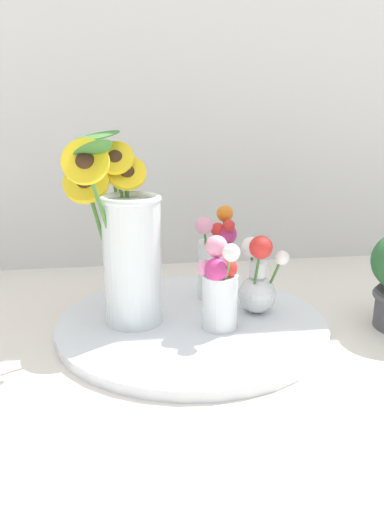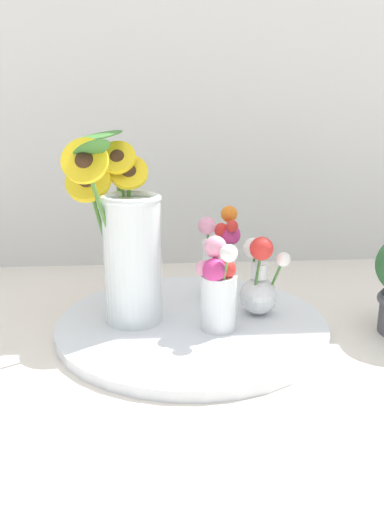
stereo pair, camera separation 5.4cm
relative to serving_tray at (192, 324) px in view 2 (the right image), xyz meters
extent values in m
plane|color=silver|center=(0.03, -0.12, -0.01)|extent=(6.00, 6.00, 0.00)
cylinder|color=silver|center=(0.00, 0.00, 0.00)|extent=(0.50, 0.50, 0.02)
cylinder|color=silver|center=(-0.11, 0.01, 0.12)|extent=(0.11, 0.11, 0.23)
torus|color=silver|center=(-0.11, 0.01, 0.24)|extent=(0.11, 0.11, 0.01)
cylinder|color=#4C8438|center=(-0.12, 0.04, 0.18)|extent=(0.04, 0.03, 0.25)
cylinder|color=yellow|center=(-0.13, 0.06, 0.31)|extent=(0.07, 0.05, 0.06)
sphere|color=#382314|center=(-0.13, 0.06, 0.31)|extent=(0.03, 0.03, 0.03)
cylinder|color=#4C8438|center=(-0.16, 0.03, 0.15)|extent=(0.06, 0.03, 0.22)
cylinder|color=yellow|center=(-0.18, 0.04, 0.27)|extent=(0.10, 0.06, 0.09)
sphere|color=#382314|center=(-0.18, 0.04, 0.27)|extent=(0.03, 0.03, 0.03)
cylinder|color=#4C8438|center=(-0.11, 0.04, 0.17)|extent=(0.01, 0.03, 0.21)
cylinder|color=yellow|center=(-0.11, 0.05, 0.28)|extent=(0.07, 0.05, 0.06)
sphere|color=#382314|center=(-0.11, 0.05, 0.28)|extent=(0.03, 0.03, 0.03)
cylinder|color=#4C8438|center=(-0.14, -0.02, 0.17)|extent=(0.07, 0.04, 0.26)
cylinder|color=yellow|center=(-0.18, -0.03, 0.31)|extent=(0.09, 0.05, 0.09)
sphere|color=#382314|center=(-0.18, -0.03, 0.31)|extent=(0.03, 0.03, 0.03)
cylinder|color=#4C8438|center=(-0.13, 0.07, 0.18)|extent=(0.03, 0.08, 0.22)
cylinder|color=yellow|center=(-0.14, 0.10, 0.30)|extent=(0.06, 0.05, 0.05)
sphere|color=#382314|center=(-0.14, 0.10, 0.30)|extent=(0.03, 0.03, 0.03)
ellipsoid|color=#38702D|center=(-0.16, 0.05, 0.34)|extent=(0.11, 0.12, 0.02)
ellipsoid|color=#38702D|center=(-0.17, -0.04, 0.33)|extent=(0.09, 0.10, 0.05)
cylinder|color=white|center=(0.04, -0.04, 0.06)|extent=(0.06, 0.06, 0.10)
cylinder|color=#568E42|center=(0.05, -0.05, 0.08)|extent=(0.01, 0.01, 0.09)
sphere|color=red|center=(0.06, -0.05, 0.12)|extent=(0.04, 0.04, 0.04)
cylinder|color=#568E42|center=(0.05, -0.03, 0.10)|extent=(0.02, 0.01, 0.12)
sphere|color=pink|center=(0.04, -0.04, 0.16)|extent=(0.04, 0.04, 0.04)
cylinder|color=#568E42|center=(0.03, -0.04, 0.08)|extent=(0.02, 0.02, 0.07)
sphere|color=pink|center=(0.02, -0.03, 0.12)|extent=(0.03, 0.03, 0.03)
cylinder|color=#568E42|center=(0.04, -0.05, 0.09)|extent=(0.01, 0.01, 0.08)
sphere|color=#C6337A|center=(0.03, -0.06, 0.13)|extent=(0.04, 0.04, 0.04)
cylinder|color=#568E42|center=(0.05, -0.06, 0.10)|extent=(0.02, 0.03, 0.11)
sphere|color=white|center=(0.06, -0.07, 0.16)|extent=(0.03, 0.03, 0.03)
sphere|color=white|center=(0.13, 0.02, 0.05)|extent=(0.07, 0.07, 0.07)
cylinder|color=white|center=(0.13, 0.02, 0.10)|extent=(0.03, 0.03, 0.03)
cylinder|color=#427533|center=(0.12, 0.03, 0.08)|extent=(0.01, 0.02, 0.11)
sphere|color=white|center=(0.12, 0.04, 0.14)|extent=(0.04, 0.04, 0.04)
cylinder|color=#427533|center=(0.12, 0.00, 0.09)|extent=(0.01, 0.03, 0.12)
sphere|color=red|center=(0.12, -0.01, 0.15)|extent=(0.04, 0.04, 0.04)
cylinder|color=#427533|center=(0.16, 0.01, 0.08)|extent=(0.03, 0.03, 0.08)
sphere|color=white|center=(0.17, -0.01, 0.13)|extent=(0.03, 0.03, 0.03)
cylinder|color=white|center=(0.06, 0.11, 0.07)|extent=(0.07, 0.07, 0.12)
cylinder|color=#427533|center=(0.04, 0.09, 0.11)|extent=(0.02, 0.02, 0.12)
sphere|color=pink|center=(0.03, 0.08, 0.17)|extent=(0.03, 0.03, 0.03)
cylinder|color=#427533|center=(0.08, 0.10, 0.09)|extent=(0.02, 0.01, 0.11)
sphere|color=#C6337A|center=(0.08, 0.11, 0.15)|extent=(0.04, 0.04, 0.04)
cylinder|color=#427533|center=(0.08, 0.10, 0.10)|extent=(0.02, 0.02, 0.13)
sphere|color=red|center=(0.09, 0.09, 0.17)|extent=(0.02, 0.02, 0.02)
cylinder|color=#427533|center=(0.08, 0.12, 0.11)|extent=(0.02, 0.03, 0.15)
sphere|color=orange|center=(0.09, 0.13, 0.18)|extent=(0.03, 0.03, 0.03)
cylinder|color=#427533|center=(0.06, 0.11, 0.10)|extent=(0.02, 0.01, 0.11)
sphere|color=red|center=(0.07, 0.11, 0.16)|extent=(0.03, 0.03, 0.03)
camera|label=1|loc=(-0.12, -0.86, 0.39)|focal=35.00mm
camera|label=2|loc=(-0.06, -0.86, 0.39)|focal=35.00mm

